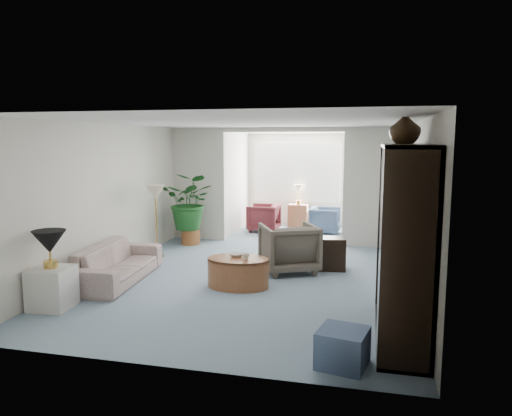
% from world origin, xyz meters
% --- Properties ---
extents(floor, '(6.00, 6.00, 0.00)m').
position_xyz_m(floor, '(0.00, 0.00, 0.00)').
color(floor, '#89A2B5').
rests_on(floor, ground).
extents(sunroom_floor, '(2.60, 2.60, 0.00)m').
position_xyz_m(sunroom_floor, '(0.00, 4.10, 0.00)').
color(sunroom_floor, '#89A2B5').
rests_on(sunroom_floor, ground).
extents(back_pier_left, '(1.20, 0.12, 2.50)m').
position_xyz_m(back_pier_left, '(-1.90, 3.00, 1.25)').
color(back_pier_left, beige).
rests_on(back_pier_left, ground).
extents(back_pier_right, '(1.20, 0.12, 2.50)m').
position_xyz_m(back_pier_right, '(1.90, 3.00, 1.25)').
color(back_pier_right, beige).
rests_on(back_pier_right, ground).
extents(back_header, '(2.60, 0.12, 0.10)m').
position_xyz_m(back_header, '(0.00, 3.00, 2.45)').
color(back_header, beige).
rests_on(back_header, back_pier_left).
extents(window_pane, '(2.20, 0.02, 1.50)m').
position_xyz_m(window_pane, '(0.00, 5.18, 1.40)').
color(window_pane, white).
extents(window_blinds, '(2.20, 0.02, 1.50)m').
position_xyz_m(window_blinds, '(0.00, 5.15, 1.40)').
color(window_blinds, white).
extents(framed_picture, '(0.04, 0.50, 0.40)m').
position_xyz_m(framed_picture, '(2.46, -0.10, 1.70)').
color(framed_picture, '#B5A891').
extents(sofa, '(0.95, 2.06, 0.58)m').
position_xyz_m(sofa, '(-2.03, -0.42, 0.29)').
color(sofa, beige).
rests_on(sofa, ground).
extents(end_table, '(0.55, 0.55, 0.56)m').
position_xyz_m(end_table, '(-2.23, -1.77, 0.28)').
color(end_table, silver).
rests_on(end_table, ground).
extents(table_lamp, '(0.44, 0.44, 0.30)m').
position_xyz_m(table_lamp, '(-2.23, -1.77, 0.91)').
color(table_lamp, black).
rests_on(table_lamp, end_table).
extents(floor_lamp, '(0.36, 0.36, 0.28)m').
position_xyz_m(floor_lamp, '(-2.08, 1.16, 1.25)').
color(floor_lamp, beige).
rests_on(floor_lamp, ground).
extents(coffee_table, '(1.20, 1.20, 0.45)m').
position_xyz_m(coffee_table, '(-0.07, -0.29, 0.23)').
color(coffee_table, '#965B36').
rests_on(coffee_table, ground).
extents(coffee_bowl, '(0.27, 0.27, 0.05)m').
position_xyz_m(coffee_bowl, '(-0.12, -0.19, 0.48)').
color(coffee_bowl, beige).
rests_on(coffee_bowl, coffee_table).
extents(coffee_cup, '(0.14, 0.14, 0.10)m').
position_xyz_m(coffee_cup, '(0.08, -0.39, 0.50)').
color(coffee_cup, silver).
rests_on(coffee_cup, coffee_table).
extents(wingback_chair, '(1.19, 1.20, 0.82)m').
position_xyz_m(wingback_chair, '(0.54, 0.76, 0.41)').
color(wingback_chair, '#5F554B').
rests_on(wingback_chair, ground).
extents(side_table_dark, '(0.51, 0.42, 0.56)m').
position_xyz_m(side_table_dark, '(1.24, 1.06, 0.28)').
color(side_table_dark, black).
rests_on(side_table_dark, ground).
extents(entertainment_cabinet, '(0.52, 1.97, 2.18)m').
position_xyz_m(entertainment_cabinet, '(2.23, -1.65, 1.09)').
color(entertainment_cabinet, black).
rests_on(entertainment_cabinet, ground).
extents(cabinet_urn, '(0.37, 0.37, 0.38)m').
position_xyz_m(cabinet_urn, '(2.23, -1.15, 2.38)').
color(cabinet_urn, '#322010').
rests_on(cabinet_urn, entertainment_cabinet).
extents(ottoman, '(0.55, 0.55, 0.37)m').
position_xyz_m(ottoman, '(1.64, -2.56, 0.19)').
color(ottoman, slate).
rests_on(ottoman, ground).
extents(plant_pot, '(0.40, 0.40, 0.32)m').
position_xyz_m(plant_pot, '(-1.89, 2.44, 0.16)').
color(plant_pot, brown).
rests_on(plant_pot, ground).
extents(house_plant, '(1.09, 0.95, 1.22)m').
position_xyz_m(house_plant, '(-1.89, 2.44, 0.93)').
color(house_plant, '#1B4F1D').
rests_on(house_plant, plant_pot).
extents(sunroom_chair_blue, '(0.72, 0.70, 0.64)m').
position_xyz_m(sunroom_chair_blue, '(0.82, 4.25, 0.32)').
color(sunroom_chair_blue, slate).
rests_on(sunroom_chair_blue, ground).
extents(sunroom_chair_maroon, '(0.75, 0.73, 0.67)m').
position_xyz_m(sunroom_chair_maroon, '(-0.68, 4.25, 0.33)').
color(sunroom_chair_maroon, maroon).
rests_on(sunroom_chair_maroon, ground).
extents(sunroom_table, '(0.50, 0.39, 0.60)m').
position_xyz_m(sunroom_table, '(0.07, 5.00, 0.30)').
color(sunroom_table, '#965B36').
rests_on(sunroom_table, ground).
extents(shelf_clutter, '(0.30, 1.05, 1.06)m').
position_xyz_m(shelf_clutter, '(2.18, -1.84, 0.98)').
color(shelf_clutter, '#282422').
rests_on(shelf_clutter, entertainment_cabinet).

